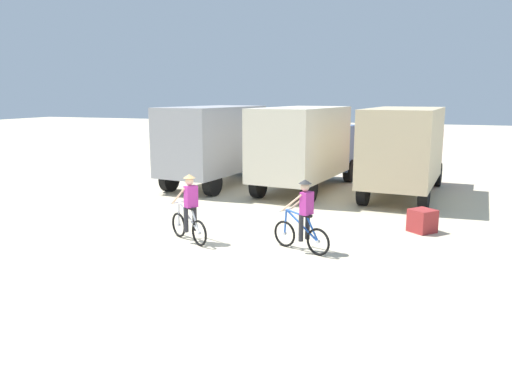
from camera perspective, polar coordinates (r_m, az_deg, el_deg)
name	(u,v)px	position (r m, az deg, el deg)	size (l,w,h in m)	color
ground_plane	(203,263)	(11.71, -6.09, -8.06)	(120.00, 120.00, 0.00)	beige
box_truck_grey_hauler	(220,141)	(21.37, -4.17, 5.82)	(3.10, 6.97, 3.35)	#9E9EA3
box_truck_cream_rv	(306,144)	(20.15, 5.80, 5.47)	(3.09, 6.97, 3.35)	beige
box_truck_tan_camper	(405,147)	(19.73, 16.72, 4.94)	(2.82, 6.89, 3.35)	#CCB78E
cyclist_orange_shirt	(189,211)	(13.14, -7.65, -2.13)	(1.51, 0.95, 1.82)	black
cyclist_cowboy_hat	(303,218)	(12.27, 5.42, -3.02)	(1.62, 0.79, 1.82)	black
supply_crate	(422,221)	(14.84, 18.53, -3.15)	(0.62, 0.61, 0.65)	#9E2D2D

